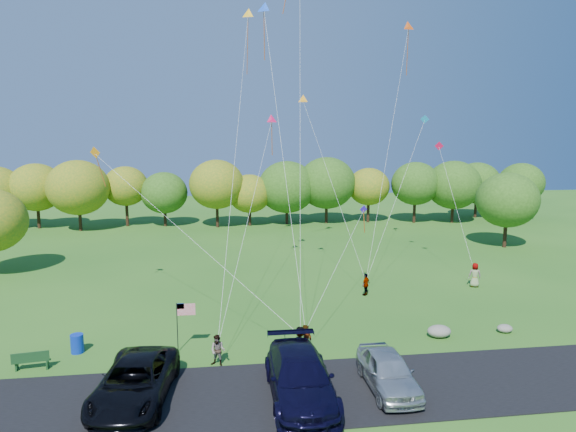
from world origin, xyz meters
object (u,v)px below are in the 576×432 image
Objects in this scene: minivan_silver at (388,371)px; flyer_d at (366,284)px; flyer_e at (475,275)px; flyer_b at (218,350)px; park_bench at (31,360)px; flyer_c at (300,344)px; minivan_dark at (135,382)px; trash_barrel at (77,344)px; flyer_a at (307,343)px; minivan_navy at (300,378)px.

minivan_silver is 13.46m from flyer_d.
flyer_e reaches higher than minivan_silver.
flyer_e is (18.77, 10.57, 0.13)m from flyer_b.
flyer_b is 8.87m from park_bench.
flyer_c is 12.91m from park_bench.
trash_barrel is (-3.73, 5.52, -0.43)m from minivan_dark.
flyer_e is at bearing 17.28° from trash_barrel.
flyer_a reaches higher than park_bench.
flyer_c is 1.12× the size of flyer_d.
flyer_d is at bearing 22.49° from trash_barrel.
trash_barrel is (1.65, 1.78, -0.01)m from park_bench.
flyer_c is (-3.35, 3.43, 0.00)m from minivan_silver.
flyer_a is (0.94, 3.77, -0.09)m from minivan_navy.
minivan_dark is 10.86m from minivan_silver.
flyer_c reaches higher than flyer_d.
minivan_dark is 8.09m from flyer_c.
minivan_navy is 6.67× the size of trash_barrel.
minivan_silver is at bearing 5.37° from minivan_navy.
flyer_d is 21.11m from park_bench.
flyer_b is 1.59× the size of trash_barrel.
park_bench is at bearing -161.11° from flyer_b.
trash_barrel is at bearing 149.89° from minivan_navy.
minivan_dark reaches higher than flyer_b.
minivan_silver is at bearing 32.88° from flyer_d.
flyer_b is (3.45, 3.02, -0.14)m from minivan_dark.
flyer_b is 0.86× the size of flyer_e.
flyer_e is 1.08× the size of park_bench.
flyer_b is 0.93× the size of park_bench.
flyer_c is (-0.32, 0.00, -0.04)m from flyer_a.
minivan_silver is 8.16m from flyer_b.
minivan_navy is 3.82m from flyer_c.
minivan_dark reaches higher than trash_barrel.
minivan_silver is (10.85, -0.41, -0.04)m from minivan_dark.
flyer_d is 0.87× the size of flyer_e.
flyer_d is at bearing 20.74° from flyer_e.
flyer_e is (15.33, 14.34, -0.10)m from minivan_navy.
flyer_c is (4.06, 0.00, 0.10)m from flyer_b.
minivan_dark is at bearing 46.50° from flyer_e.
minivan_navy is at bearing 122.16° from flyer_c.
flyer_e reaches higher than minivan_dark.
flyer_e is at bearing 11.23° from park_bench.
flyer_d is 8.55m from flyer_e.
flyer_c is 11.53m from flyer_d.
minivan_navy is at bearing -152.71° from flyer_a.
minivan_dark is 3.98× the size of flyer_b.
flyer_b is at bearing 47.55° from minivan_dark.
flyer_c is at bearing 50.73° from flyer_e.
minivan_silver is 2.65× the size of flyer_e.
trash_barrel is (-11.56, 2.50, -0.43)m from flyer_a.
flyer_b is at bearing -19.20° from trash_barrel.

